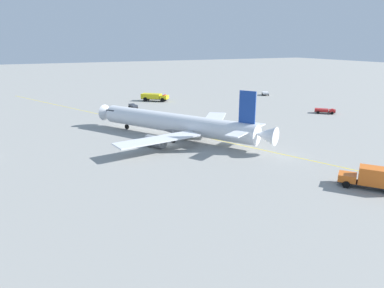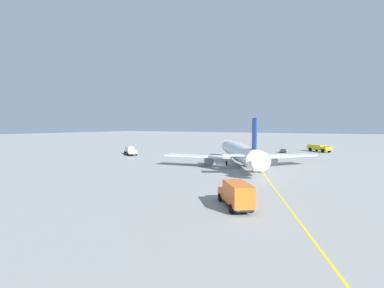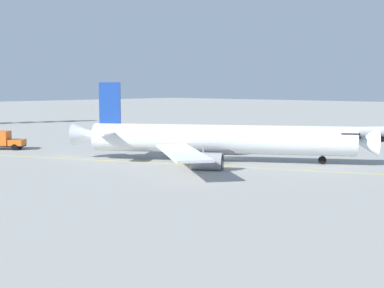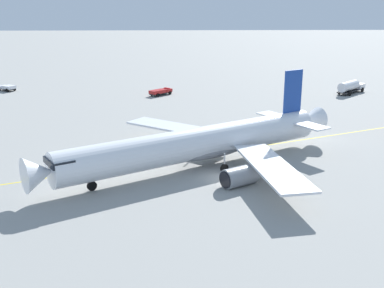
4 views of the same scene
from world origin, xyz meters
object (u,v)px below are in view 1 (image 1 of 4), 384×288
fire_tender_truck (154,97)px  pushback_tug_truck (265,93)px  airliner_main (178,124)px  ops_pickup_truck (325,111)px  baggage_truck_truck (133,106)px  catering_truck_truck (374,178)px

fire_tender_truck → pushback_tug_truck: bearing=32.7°
airliner_main → fire_tender_truck: 49.33m
ops_pickup_truck → baggage_truck_truck: bearing=-169.0°
airliner_main → catering_truck_truck: 38.71m
catering_truck_truck → pushback_tug_truck: bearing=-66.0°
ops_pickup_truck → fire_tender_truck: bearing=176.1°
catering_truck_truck → airliner_main: bearing=-17.9°
airliner_main → ops_pickup_truck: (6.50, -48.17, -2.14)m
airliner_main → baggage_truck_truck: bearing=-33.5°
catering_truck_truck → fire_tender_truck: bearing=-37.3°
baggage_truck_truck → pushback_tug_truck: (4.85, -53.15, 0.09)m
baggage_truck_truck → pushback_tug_truck: bearing=-91.0°
catering_truck_truck → baggage_truck_truck: 75.02m
baggage_truck_truck → fire_tender_truck: bearing=-52.4°
catering_truck_truck → pushback_tug_truck: (78.86, -40.93, -0.86)m
airliner_main → baggage_truck_truck: airliner_main is taller
fire_tender_truck → pushback_tug_truck: 43.03m
catering_truck_truck → ops_pickup_truck: size_ratio=1.44×
fire_tender_truck → baggage_truck_truck: 14.51m
airliner_main → fire_tender_truck: (47.86, -11.89, -1.42)m
fire_tender_truck → pushback_tug_truck: fire_tender_truck is taller
baggage_truck_truck → pushback_tug_truck: pushback_tug_truck is taller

